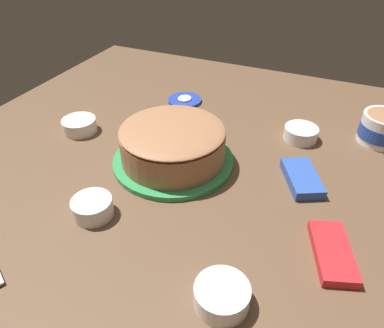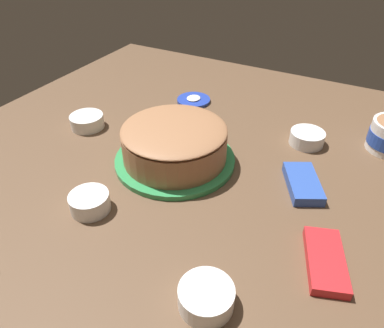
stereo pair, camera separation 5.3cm
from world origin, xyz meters
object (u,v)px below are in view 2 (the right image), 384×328
Objects in this scene: sprinkle_bowl_rainbow at (307,138)px; sprinkle_bowl_orange at (90,202)px; frosting_tub_lid at (194,100)px; candy_box_upper at (325,260)px; sprinkle_bowl_yellow at (87,121)px; sprinkle_bowl_blue at (206,297)px; frosted_cake at (175,145)px; candy_box_lower at (303,183)px.

sprinkle_bowl_orange reaches higher than sprinkle_bowl_rainbow.
frosting_tub_lid is 0.72m from candy_box_upper.
sprinkle_bowl_rainbow is at bearing 109.91° from sprinkle_bowl_yellow.
sprinkle_bowl_orange is at bearing -35.86° from sprinkle_bowl_rainbow.
sprinkle_bowl_blue is 0.34m from sprinkle_bowl_orange.
sprinkle_bowl_blue is 0.64× the size of candy_box_upper.
sprinkle_bowl_orange is at bearing -98.37° from candy_box_upper.
frosted_cake reaches higher than frosting_tub_lid.
sprinkle_bowl_orange is (-0.09, -0.33, 0.00)m from sprinkle_bowl_blue.
frosted_cake is at bearing 163.19° from sprinkle_bowl_orange.
sprinkle_bowl_yellow is 0.64m from candy_box_lower.
frosted_cake is 0.38m from sprinkle_bowl_rainbow.
frosted_cake is 0.33m from candy_box_lower.
frosting_tub_lid is 0.81× the size of candy_box_lower.
sprinkle_bowl_orange reaches higher than sprinkle_bowl_yellow.
candy_box_lower is 0.93× the size of candy_box_upper.
sprinkle_bowl_blue is at bearing 57.91° from sprinkle_bowl_yellow.
candy_box_lower is at bearing 126.89° from sprinkle_bowl_orange.
frosting_tub_lid is at bearing -160.06° from frosted_cake.
sprinkle_bowl_yellow is (-0.27, -0.25, -0.00)m from sprinkle_bowl_orange.
candy_box_lower reaches higher than candy_box_upper.
sprinkle_bowl_rainbow is 0.68× the size of candy_box_lower.
sprinkle_bowl_yellow is (-0.03, -0.32, -0.03)m from frosted_cake.
candy_box_upper is at bearing 48.10° from frosting_tub_lid.
sprinkle_bowl_rainbow is 0.61m from sprinkle_bowl_orange.
frosting_tub_lid is 0.36m from sprinkle_bowl_yellow.
sprinkle_bowl_rainbow is at bearing 179.53° from candy_box_upper.
frosted_cake reaches higher than sprinkle_bowl_rainbow.
sprinkle_bowl_rainbow is (-0.25, 0.28, -0.03)m from frosted_cake.
frosted_cake is 3.17× the size of sprinkle_bowl_yellow.
sprinkle_bowl_orange is (0.57, 0.05, 0.02)m from frosting_tub_lid.
frosting_tub_lid is at bearing -150.94° from candy_box_upper.
frosted_cake is 2.10× the size of candy_box_upper.
sprinkle_bowl_yellow is at bearing -34.08° from frosting_tub_lid.
sprinkle_bowl_rainbow is 0.20m from candy_box_lower.
sprinkle_bowl_yellow is 0.66× the size of candy_box_upper.
sprinkle_bowl_yellow is at bearing -122.09° from sprinkle_bowl_blue.
frosting_tub_lid is at bearing -150.47° from sprinkle_bowl_blue.
frosting_tub_lid is 0.76m from sprinkle_bowl_blue.
sprinkle_bowl_rainbow is 0.99× the size of sprinkle_bowl_blue.
candy_box_upper is at bearing 76.22° from sprinkle_bowl_yellow.
candy_box_lower is at bearing 11.40° from sprinkle_bowl_rainbow.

